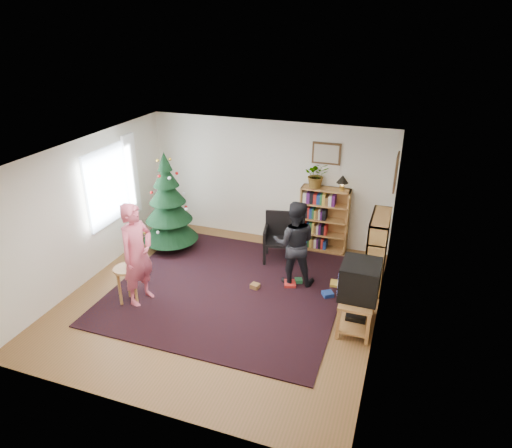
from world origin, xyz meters
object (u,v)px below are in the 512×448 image
(crt_tv, at_px, (360,280))
(person_standing, at_px, (137,254))
(stool, at_px, (126,276))
(christmas_tree, at_px, (169,210))
(bookshelf_back, at_px, (324,219))
(table_lamp, at_px, (342,180))
(picture_right, at_px, (396,172))
(armchair, at_px, (279,235))
(bookshelf_right, at_px, (377,250))
(picture_back, at_px, (326,153))
(person_by_chair, at_px, (294,243))
(potted_plant, at_px, (317,175))
(tv_stand, at_px, (357,308))

(crt_tv, xyz_separation_m, person_standing, (-3.45, -0.49, 0.05))
(stool, bearing_deg, christmas_tree, 98.79)
(bookshelf_back, xyz_separation_m, person_standing, (-2.44, -2.83, 0.20))
(table_lamp, bearing_deg, picture_right, -31.51)
(armchair, relative_size, stool, 1.44)
(armchair, bearing_deg, crt_tv, -55.82)
(bookshelf_right, bearing_deg, armchair, 79.90)
(person_standing, bearing_deg, christmas_tree, 25.78)
(picture_back, relative_size, person_by_chair, 0.36)
(bookshelf_right, height_order, table_lamp, table_lamp)
(person_standing, distance_m, person_by_chair, 2.62)
(picture_back, relative_size, armchair, 0.58)
(picture_back, height_order, potted_plant, picture_back)
(bookshelf_right, xyz_separation_m, person_by_chair, (-1.35, -0.43, 0.11))
(picture_right, relative_size, table_lamp, 1.99)
(picture_right, relative_size, stool, 0.92)
(bookshelf_back, bearing_deg, person_standing, -130.79)
(picture_right, height_order, bookshelf_back, picture_right)
(bookshelf_right, bearing_deg, christmas_tree, 89.65)
(picture_back, distance_m, bookshelf_right, 2.09)
(picture_right, relative_size, christmas_tree, 0.30)
(table_lamp, bearing_deg, christmas_tree, -162.98)
(christmas_tree, relative_size, potted_plant, 3.98)
(tv_stand, height_order, potted_plant, potted_plant)
(christmas_tree, bearing_deg, person_standing, -75.58)
(picture_back, distance_m, tv_stand, 3.15)
(picture_right, relative_size, tv_stand, 0.69)
(stool, bearing_deg, picture_back, 50.41)
(picture_right, distance_m, stool, 4.76)
(bookshelf_back, relative_size, stool, 1.99)
(christmas_tree, bearing_deg, stool, -81.21)
(tv_stand, xyz_separation_m, crt_tv, (-0.00, 0.00, 0.49))
(bookshelf_back, bearing_deg, picture_back, 114.84)
(picture_back, relative_size, picture_right, 0.92)
(table_lamp, bearing_deg, bookshelf_right, -50.66)
(picture_back, bearing_deg, tv_stand, -66.60)
(stool, bearing_deg, person_by_chair, 32.31)
(christmas_tree, relative_size, tv_stand, 2.31)
(picture_right, xyz_separation_m, crt_tv, (-0.26, -1.75, -1.13))
(tv_stand, bearing_deg, person_standing, -171.86)
(bookshelf_right, distance_m, tv_stand, 1.38)
(christmas_tree, height_order, person_standing, christmas_tree)
(bookshelf_back, distance_m, person_standing, 3.74)
(stool, distance_m, person_standing, 0.42)
(bookshelf_back, height_order, potted_plant, potted_plant)
(tv_stand, bearing_deg, crt_tv, 180.00)
(tv_stand, height_order, person_by_chair, person_by_chair)
(armchair, bearing_deg, picture_right, -9.31)
(bookshelf_back, bearing_deg, crt_tv, -66.74)
(picture_right, height_order, person_by_chair, picture_right)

